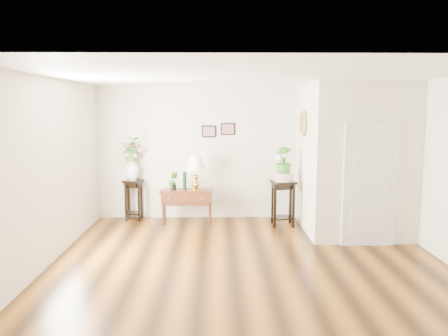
{
  "coord_description": "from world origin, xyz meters",
  "views": [
    {
      "loc": [
        -0.47,
        -6.44,
        2.36
      ],
      "look_at": [
        -0.35,
        1.3,
        1.27
      ],
      "focal_mm": 35.0,
      "sensor_mm": 36.0,
      "label": 1
    }
  ],
  "objects_px": {
    "plant_stand_a": "(134,200)",
    "plant_stand_b": "(283,203)",
    "table_lamp": "(196,172)",
    "console_table": "(187,207)"
  },
  "relations": [
    {
      "from": "plant_stand_a",
      "to": "plant_stand_b",
      "type": "xyz_separation_m",
      "value": [
        3.07,
        -0.49,
        0.03
      ]
    },
    {
      "from": "console_table",
      "to": "table_lamp",
      "type": "distance_m",
      "value": 0.73
    },
    {
      "from": "table_lamp",
      "to": "plant_stand_b",
      "type": "distance_m",
      "value": 1.85
    },
    {
      "from": "plant_stand_b",
      "to": "console_table",
      "type": "bearing_deg",
      "value": 175.34
    },
    {
      "from": "console_table",
      "to": "plant_stand_b",
      "type": "xyz_separation_m",
      "value": [
        1.93,
        -0.16,
        0.1
      ]
    },
    {
      "from": "plant_stand_a",
      "to": "plant_stand_b",
      "type": "height_order",
      "value": "plant_stand_b"
    },
    {
      "from": "console_table",
      "to": "plant_stand_b",
      "type": "distance_m",
      "value": 1.94
    },
    {
      "from": "console_table",
      "to": "table_lamp",
      "type": "height_order",
      "value": "table_lamp"
    },
    {
      "from": "table_lamp",
      "to": "plant_stand_b",
      "type": "relative_size",
      "value": 0.77
    },
    {
      "from": "table_lamp",
      "to": "console_table",
      "type": "bearing_deg",
      "value": 180.0
    }
  ]
}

